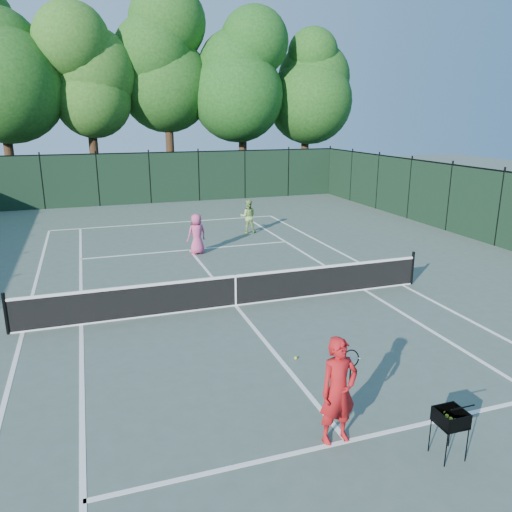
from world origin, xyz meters
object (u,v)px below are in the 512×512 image
object	(u,v)px
loose_ball_midcourt	(296,358)
player_pink	(197,234)
player_green	(248,216)
coach	(338,391)
ball_hopper	(451,418)

from	to	relation	value
loose_ball_midcourt	player_pink	bearing A→B (deg)	91.02
player_green	loose_ball_midcourt	distance (m)	12.36
coach	player_pink	size ratio (longest dim) A/B	1.16
player_pink	loose_ball_midcourt	distance (m)	9.27
ball_hopper	coach	bearing A→B (deg)	149.34
coach	player_green	world-z (taller)	coach
ball_hopper	player_pink	bearing A→B (deg)	97.03
ball_hopper	loose_ball_midcourt	world-z (taller)	ball_hopper
coach	loose_ball_midcourt	world-z (taller)	coach
player_pink	ball_hopper	distance (m)	13.02
player_pink	ball_hopper	size ratio (longest dim) A/B	1.92
player_green	ball_hopper	size ratio (longest dim) A/B	1.86
player_pink	loose_ball_midcourt	xyz separation A→B (m)	(0.16, -9.24, -0.75)
coach	player_green	distance (m)	15.18
ball_hopper	loose_ball_midcourt	xyz separation A→B (m)	(-0.96, 3.73, -0.65)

